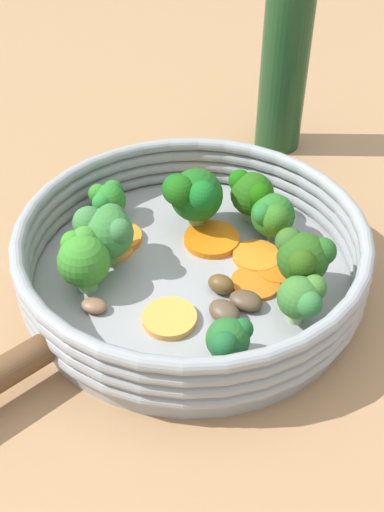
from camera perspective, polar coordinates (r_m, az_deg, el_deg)
ground_plane at (r=0.50m, az=-0.00°, el=-2.60°), size 4.00×4.00×0.00m
skillet at (r=0.49m, az=-0.00°, el=-1.98°), size 0.27×0.27×0.01m
skillet_rim_wall at (r=0.47m, az=-0.00°, el=0.75°), size 0.28×0.28×0.05m
skillet_rivet_left at (r=0.45m, az=-14.19°, el=-6.07°), size 0.01×0.01×0.01m
skillet_rivet_right at (r=0.42m, az=-9.97°, el=-10.48°), size 0.01×0.01×0.01m
carrot_slice_0 at (r=0.48m, az=6.04°, el=-2.55°), size 0.06×0.06×0.00m
carrot_slice_1 at (r=0.57m, az=0.56°, el=5.88°), size 0.04×0.04×0.01m
carrot_slice_2 at (r=0.45m, az=-2.15°, el=-5.95°), size 0.04×0.04×0.01m
carrot_slice_3 at (r=0.52m, az=-6.99°, el=1.76°), size 0.04×0.04×0.01m
carrot_slice_4 at (r=0.50m, az=6.17°, el=-0.03°), size 0.04×0.04×0.00m
carrot_slice_5 at (r=0.49m, az=8.21°, el=-1.23°), size 0.05×0.05×0.00m
carrot_slice_6 at (r=0.51m, az=-7.23°, el=0.57°), size 0.03×0.03×0.00m
carrot_slice_7 at (r=0.51m, az=2.01°, el=1.57°), size 0.06×0.06×0.01m
broccoli_floret_0 at (r=0.51m, az=0.08°, el=5.87°), size 0.05×0.05×0.06m
broccoli_floret_1 at (r=0.53m, az=-8.04°, el=5.41°), size 0.03×0.04×0.04m
broccoli_floret_2 at (r=0.46m, az=-10.31°, el=-0.17°), size 0.04×0.04×0.05m
broccoli_floret_3 at (r=0.44m, az=10.47°, el=-3.91°), size 0.03×0.03×0.04m
broccoli_floret_4 at (r=0.51m, az=7.69°, el=3.78°), size 0.04×0.04×0.04m
broccoli_floret_5 at (r=0.46m, az=10.55°, el=-0.07°), size 0.05×0.04×0.05m
broccoli_floret_6 at (r=0.48m, az=-8.18°, el=2.49°), size 0.05×0.05×0.05m
broccoli_floret_7 at (r=0.53m, az=5.70°, el=5.96°), size 0.04×0.04×0.05m
broccoli_floret_8 at (r=0.41m, az=3.50°, el=-8.01°), size 0.03×0.04×0.04m
mushroom_piece_0 at (r=0.46m, az=5.17°, el=-4.23°), size 0.03×0.02×0.01m
mushroom_piece_1 at (r=0.46m, az=-9.30°, el=-4.68°), size 0.02×0.02×0.01m
mushroom_piece_2 at (r=0.44m, az=3.11°, el=-5.34°), size 0.03×0.03×0.01m
mushroom_piece_3 at (r=0.47m, az=2.79°, el=-2.70°), size 0.02×0.02×0.01m
oil_bottle at (r=0.65m, az=8.81°, el=17.65°), size 0.05×0.05×0.22m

